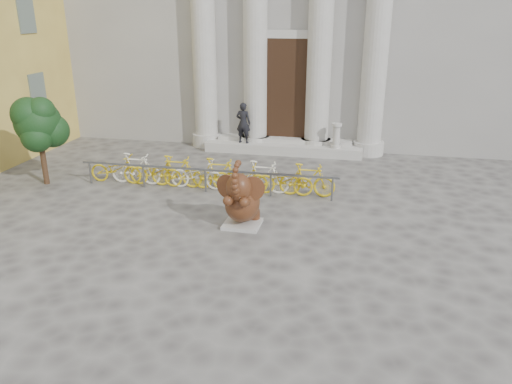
% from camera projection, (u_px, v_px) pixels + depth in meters
% --- Properties ---
extents(ground, '(80.00, 80.00, 0.00)m').
position_uv_depth(ground, '(216.00, 268.00, 10.71)').
color(ground, '#474442').
rests_on(ground, ground).
extents(entrance_steps, '(6.00, 1.20, 0.36)m').
position_uv_depth(entrance_steps, '(284.00, 148.00, 19.28)').
color(entrance_steps, '#A8A59E').
rests_on(entrance_steps, ground).
extents(elephant_statue, '(1.24, 1.37, 1.84)m').
position_uv_depth(elephant_statue, '(242.00, 202.00, 12.54)').
color(elephant_statue, '#A8A59E').
rests_on(elephant_statue, ground).
extents(bike_rack, '(8.00, 0.53, 1.00)m').
position_uv_depth(bike_rack, '(207.00, 173.00, 15.23)').
color(bike_rack, slate).
rests_on(bike_rack, ground).
extents(tree, '(1.60, 1.46, 2.77)m').
position_uv_depth(tree, '(39.00, 124.00, 15.18)').
color(tree, '#332114').
rests_on(tree, ground).
extents(pedestrian, '(0.60, 0.43, 1.55)m').
position_uv_depth(pedestrian, '(243.00, 123.00, 19.01)').
color(pedestrian, black).
rests_on(pedestrian, entrance_steps).
extents(balustrade_post, '(0.38, 0.38, 0.92)m').
position_uv_depth(balustrade_post, '(336.00, 137.00, 18.41)').
color(balustrade_post, '#A8A59E').
rests_on(balustrade_post, entrance_steps).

